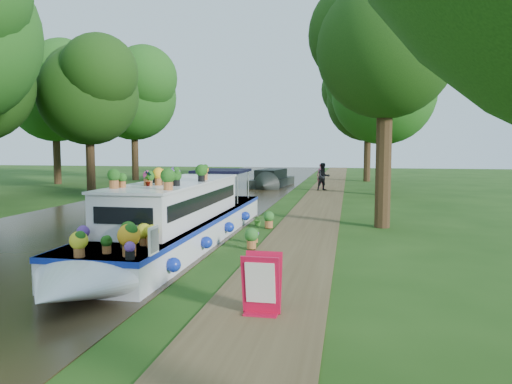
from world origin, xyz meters
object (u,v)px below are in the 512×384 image
at_px(second_boat, 271,180).
at_px(pedestrian_pink, 321,176).
at_px(plant_boat, 177,217).
at_px(pedestrian_dark, 323,177).
at_px(sandwich_board, 262,287).

height_order(second_boat, pedestrian_pink, pedestrian_pink).
bearing_deg(second_boat, plant_boat, -80.42).
relative_size(second_boat, pedestrian_dark, 3.71).
bearing_deg(pedestrian_pink, second_boat, -169.14).
height_order(plant_boat, sandwich_board, plant_boat).
height_order(pedestrian_pink, pedestrian_dark, pedestrian_dark).
relative_size(plant_boat, pedestrian_dark, 7.68).
xyz_separation_m(plant_boat, pedestrian_dark, (3.25, 18.33, 0.06)).
bearing_deg(sandwich_board, pedestrian_dark, 91.13).
xyz_separation_m(second_boat, pedestrian_dark, (3.75, -2.48, 0.41)).
xyz_separation_m(plant_boat, second_boat, (-0.50, 20.82, -0.35)).
distance_m(second_boat, sandwich_board, 26.47).
distance_m(sandwich_board, pedestrian_pink, 25.62).
xyz_separation_m(pedestrian_pink, pedestrian_dark, (0.26, -1.92, 0.05)).
xyz_separation_m(plant_boat, sandwich_board, (3.44, -5.36, -0.35)).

